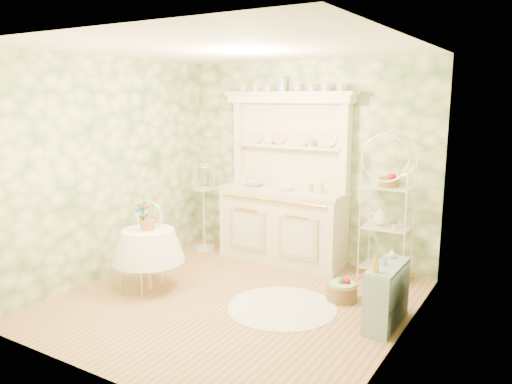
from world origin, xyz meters
The scene contains 22 objects.
floor centered at (0.00, 0.00, 0.00)m, with size 3.60×3.60×0.00m, color tan.
ceiling centered at (0.00, 0.00, 2.70)m, with size 3.60×3.60×0.00m, color white.
wall_left centered at (-1.80, 0.00, 1.35)m, with size 3.60×3.60×0.00m, color #F3EEBF.
wall_right centered at (1.80, 0.00, 1.35)m, with size 3.60×3.60×0.00m, color #F3EEBF.
wall_back centered at (0.00, 1.80, 1.35)m, with size 3.60×3.60×0.00m, color #F3EEBF.
wall_front centered at (0.00, -1.80, 1.35)m, with size 3.60×3.60×0.00m, color #F3EEBF.
kitchen_dresser centered at (-0.20, 1.52, 1.15)m, with size 1.87×0.61×2.29m, color white.
bakers_rack centered at (1.20, 1.60, 0.91)m, with size 0.57×0.41×1.83m, color white.
side_shelf centered at (1.61, 0.33, 0.30)m, with size 0.26×0.71×0.60m, color #92A8BC.
round_table centered at (-1.04, -0.19, 0.32)m, with size 0.58×0.58×0.63m, color white.
cafe_chair centered at (-1.15, -0.22, 0.43)m, with size 0.39×0.39×0.87m, color white.
birdcage_stand centered at (-1.43, 1.39, 0.72)m, with size 0.34×0.34×1.43m, color white.
floor_basket centered at (1.01, 0.67, 0.11)m, with size 0.33×0.33×0.22m, color olive.
lace_rug centered at (0.55, 0.14, 0.00)m, with size 1.17×1.17×0.01m, color white.
bowl_floral centered at (-0.64, 1.49, 1.02)m, with size 0.28×0.28×0.07m, color white.
bowl_white centered at (-0.11, 1.43, 1.02)m, with size 0.21×0.21×0.07m, color white.
cup_left centered at (-0.51, 1.68, 1.61)m, with size 0.13×0.13×0.10m, color white.
cup_right centered at (0.13, 1.67, 1.61)m, with size 0.10×0.10×0.10m, color white.
potted_geranium centered at (-1.08, -0.21, 0.85)m, with size 0.18×0.12×0.33m, color #3F7238.
bottle_amber centered at (1.56, 0.08, 0.68)m, with size 0.07×0.07×0.18m, color gold.
bottle_blue centered at (1.57, 0.32, 0.65)m, with size 0.05×0.05×0.11m, color #83ADD3.
bottle_glass centered at (1.57, 0.57, 0.65)m, with size 0.08×0.08×0.10m, color silver.
Camera 1 is at (2.91, -4.28, 2.22)m, focal length 35.00 mm.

